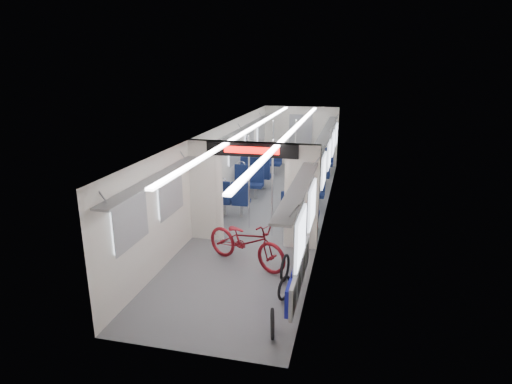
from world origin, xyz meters
The scene contains 14 objects.
carriage centered at (0.00, -0.27, 1.50)m, with size 12.00×12.02×2.31m.
bicycle centered at (0.13, -3.13, 0.50)m, with size 0.67×1.91×1.01m, color maroon.
flip_bench centered at (1.35, -4.37, 0.58)m, with size 0.12×2.11×0.52m.
bike_hoop_a centered at (1.11, -5.39, 0.21)m, with size 0.47×0.47×0.05m, color black.
bike_hoop_b centered at (1.11, -4.29, 0.20)m, with size 0.44×0.44×0.05m, color black.
bike_hoop_c centered at (1.01, -3.63, 0.24)m, with size 0.53×0.53×0.05m, color black.
seat_bay_near_left centered at (-0.93, 0.39, 0.54)m, with size 0.90×2.03×1.09m.
seat_bay_near_right centered at (0.93, -0.14, 0.54)m, with size 0.91×2.05×1.09m.
seat_bay_far_left centered at (-0.94, 3.26, 0.57)m, with size 0.96×2.32×1.17m.
seat_bay_far_right centered at (0.93, 3.70, 0.54)m, with size 0.91×2.07×1.10m.
stanchion_near_left centered at (-0.30, -1.17, 1.15)m, with size 0.04×0.04×2.30m, color silver.
stanchion_near_right centered at (0.34, -1.53, 1.15)m, with size 0.04×0.04×2.30m, color silver.
stanchion_far_left centered at (-0.28, 1.74, 1.15)m, with size 0.04×0.04×2.30m, color silver.
stanchion_far_right centered at (0.36, 1.96, 1.15)m, with size 0.04×0.04×2.30m, color silver.
Camera 1 is at (2.13, -10.75, 3.91)m, focal length 30.00 mm.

